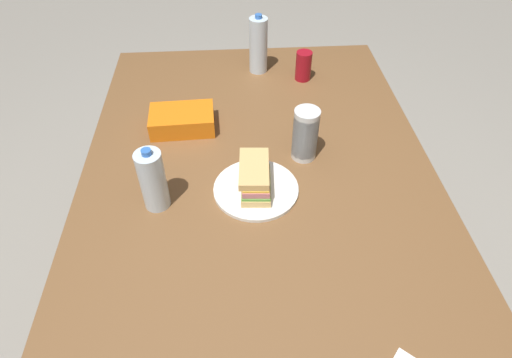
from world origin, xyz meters
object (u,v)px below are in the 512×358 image
at_px(dining_table, 260,200).
at_px(water_bottle_spare, 153,180).
at_px(paper_plate, 256,189).
at_px(sandwich, 255,177).
at_px(soda_can_red, 303,66).
at_px(plastic_cup_stack, 305,134).
at_px(water_bottle_tall, 258,45).
at_px(chip_bag, 182,120).

bearing_deg(dining_table, water_bottle_spare, 101.78).
xyz_separation_m(paper_plate, sandwich, (0.00, 0.00, 0.05)).
distance_m(sandwich, soda_can_red, 0.69).
height_order(soda_can_red, water_bottle_spare, water_bottle_spare).
xyz_separation_m(dining_table, plastic_cup_stack, (0.12, -0.16, 0.17)).
bearing_deg(water_bottle_tall, soda_can_red, -114.38).
xyz_separation_m(sandwich, water_bottle_spare, (-0.04, 0.30, 0.05)).
xyz_separation_m(soda_can_red, plastic_cup_stack, (-0.50, 0.07, 0.03)).
bearing_deg(plastic_cup_stack, water_bottle_spare, 111.88).
height_order(dining_table, water_bottle_tall, water_bottle_tall).
bearing_deg(water_bottle_tall, water_bottle_spare, 154.78).
height_order(sandwich, water_bottle_tall, water_bottle_tall).
relative_size(soda_can_red, chip_bag, 0.53).
bearing_deg(sandwich, soda_can_red, -20.71).
relative_size(chip_bag, plastic_cup_stack, 1.24).
xyz_separation_m(sandwich, chip_bag, (0.34, 0.24, -0.02)).
distance_m(chip_bag, water_bottle_tall, 0.50).
height_order(chip_bag, plastic_cup_stack, plastic_cup_stack).
bearing_deg(plastic_cup_stack, sandwich, 130.94).
bearing_deg(dining_table, sandwich, 147.78).
relative_size(dining_table, soda_can_red, 14.80).
height_order(paper_plate, soda_can_red, soda_can_red).
distance_m(sandwich, water_bottle_spare, 0.31).
distance_m(water_bottle_tall, plastic_cup_stack, 0.59).
bearing_deg(sandwich, plastic_cup_stack, -49.06).
bearing_deg(sandwich, water_bottle_tall, -4.83).
relative_size(soda_can_red, water_bottle_tall, 0.49).
xyz_separation_m(dining_table, paper_plate, (-0.03, 0.02, 0.08)).
xyz_separation_m(water_bottle_tall, plastic_cup_stack, (-0.58, -0.11, -0.03)).
distance_m(plastic_cup_stack, water_bottle_spare, 0.51).
distance_m(soda_can_red, water_bottle_spare, 0.88).
height_order(dining_table, soda_can_red, soda_can_red).
relative_size(dining_table, water_bottle_spare, 8.43).
bearing_deg(chip_bag, paper_plate, -56.37).
relative_size(water_bottle_tall, water_bottle_spare, 1.16).
relative_size(sandwich, water_bottle_spare, 0.88).
bearing_deg(soda_can_red, paper_plate, 159.53).
bearing_deg(dining_table, water_bottle_tall, -3.65).
relative_size(dining_table, sandwich, 9.59).
bearing_deg(paper_plate, plastic_cup_stack, -48.08).
relative_size(paper_plate, plastic_cup_stack, 1.44).
height_order(sandwich, water_bottle_spare, water_bottle_spare).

